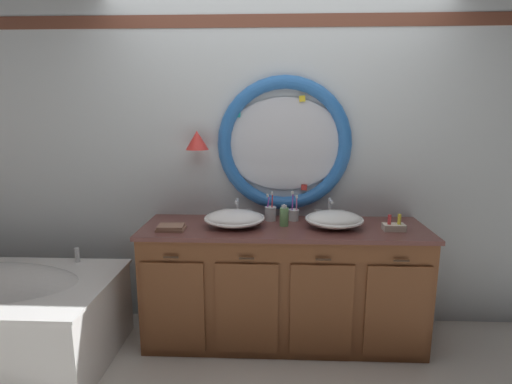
% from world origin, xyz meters
% --- Properties ---
extents(ground_plane, '(14.00, 14.00, 0.00)m').
position_xyz_m(ground_plane, '(0.00, 0.00, 0.00)').
color(ground_plane, silver).
extents(back_wall_assembly, '(6.40, 0.26, 2.60)m').
position_xyz_m(back_wall_assembly, '(0.00, 0.58, 1.31)').
color(back_wall_assembly, silver).
rests_on(back_wall_assembly, ground_plane).
extents(vanity_counter, '(2.03, 0.62, 0.88)m').
position_xyz_m(vanity_counter, '(0.06, 0.26, 0.44)').
color(vanity_counter, brown).
rests_on(vanity_counter, ground_plane).
extents(sink_basin_left, '(0.43, 0.43, 0.12)m').
position_xyz_m(sink_basin_left, '(-0.29, 0.23, 0.94)').
color(sink_basin_left, white).
rests_on(sink_basin_left, vanity_counter).
extents(sink_basin_right, '(0.41, 0.41, 0.12)m').
position_xyz_m(sink_basin_right, '(0.41, 0.23, 0.94)').
color(sink_basin_right, white).
rests_on(sink_basin_right, vanity_counter).
extents(faucet_set_left, '(0.23, 0.14, 0.16)m').
position_xyz_m(faucet_set_left, '(-0.29, 0.47, 0.94)').
color(faucet_set_left, silver).
rests_on(faucet_set_left, vanity_counter).
extents(faucet_set_right, '(0.23, 0.15, 0.17)m').
position_xyz_m(faucet_set_right, '(0.41, 0.46, 0.94)').
color(faucet_set_right, silver).
rests_on(faucet_set_right, vanity_counter).
extents(toothbrush_holder_left, '(0.09, 0.09, 0.22)m').
position_xyz_m(toothbrush_holder_left, '(-0.04, 0.41, 0.93)').
color(toothbrush_holder_left, silver).
rests_on(toothbrush_holder_left, vanity_counter).
extents(toothbrush_holder_right, '(0.08, 0.08, 0.23)m').
position_xyz_m(toothbrush_holder_right, '(0.14, 0.41, 0.93)').
color(toothbrush_holder_right, silver).
rests_on(toothbrush_holder_right, vanity_counter).
extents(soap_dispenser, '(0.06, 0.07, 0.16)m').
position_xyz_m(soap_dispenser, '(0.06, 0.27, 0.95)').
color(soap_dispenser, '#6BAD66').
rests_on(soap_dispenser, vanity_counter).
extents(folded_hand_towel, '(0.19, 0.14, 0.04)m').
position_xyz_m(folded_hand_towel, '(-0.72, 0.13, 0.89)').
color(folded_hand_towel, '#936B56').
rests_on(folded_hand_towel, vanity_counter).
extents(toiletry_basket, '(0.15, 0.09, 0.12)m').
position_xyz_m(toiletry_basket, '(0.82, 0.19, 0.91)').
color(toiletry_basket, beige).
rests_on(toiletry_basket, vanity_counter).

